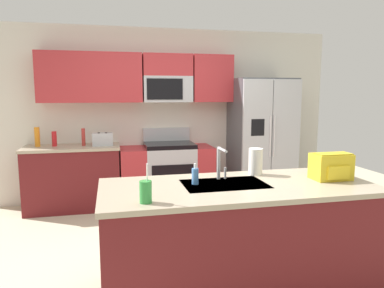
# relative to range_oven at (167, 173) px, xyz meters

# --- Properties ---
(ground_plane) EXTENTS (9.00, 9.00, 0.00)m
(ground_plane) POSITION_rel_range_oven_xyz_m (0.07, -1.80, -0.44)
(ground_plane) COLOR beige
(ground_plane) RESTS_ON ground
(kitchen_wall_unit) EXTENTS (5.20, 0.43, 2.60)m
(kitchen_wall_unit) POSITION_rel_range_oven_xyz_m (-0.07, 0.28, 1.03)
(kitchen_wall_unit) COLOR silver
(kitchen_wall_unit) RESTS_ON ground
(back_counter) EXTENTS (1.30, 0.63, 0.90)m
(back_counter) POSITION_rel_range_oven_xyz_m (-1.34, -0.00, 0.01)
(back_counter) COLOR maroon
(back_counter) RESTS_ON ground
(range_oven) EXTENTS (1.36, 0.61, 1.10)m
(range_oven) POSITION_rel_range_oven_xyz_m (0.00, 0.00, 0.00)
(range_oven) COLOR #B7BABF
(range_oven) RESTS_ON ground
(refrigerator) EXTENTS (0.90, 0.76, 1.85)m
(refrigerator) POSITION_rel_range_oven_xyz_m (1.47, -0.07, 0.48)
(refrigerator) COLOR #4C4F54
(refrigerator) RESTS_ON ground
(island_counter) EXTENTS (2.21, 0.94, 0.90)m
(island_counter) POSITION_rel_range_oven_xyz_m (0.19, -2.53, 0.01)
(island_counter) COLOR maroon
(island_counter) RESTS_ON ground
(toaster) EXTENTS (0.28, 0.16, 0.18)m
(toaster) POSITION_rel_range_oven_xyz_m (-0.92, -0.05, 0.55)
(toaster) COLOR #B7BABF
(toaster) RESTS_ON back_counter
(pepper_mill) EXTENTS (0.05, 0.05, 0.25)m
(pepper_mill) POSITION_rel_range_oven_xyz_m (-1.18, -0.00, 0.58)
(pepper_mill) COLOR #B2332D
(pepper_mill) RESTS_ON back_counter
(bottle_orange) EXTENTS (0.07, 0.07, 0.27)m
(bottle_orange) POSITION_rel_range_oven_xyz_m (-1.79, 0.05, 0.59)
(bottle_orange) COLOR orange
(bottle_orange) RESTS_ON back_counter
(bottle_red) EXTENTS (0.07, 0.07, 0.21)m
(bottle_red) POSITION_rel_range_oven_xyz_m (-1.57, 0.03, 0.56)
(bottle_red) COLOR red
(bottle_red) RESTS_ON back_counter
(sink_faucet) EXTENTS (0.08, 0.21, 0.28)m
(sink_faucet) POSITION_rel_range_oven_xyz_m (0.10, -2.34, 0.62)
(sink_faucet) COLOR #B7BABF
(sink_faucet) RESTS_ON island_counter
(drink_cup_green) EXTENTS (0.08, 0.08, 0.27)m
(drink_cup_green) POSITION_rel_range_oven_xyz_m (-0.59, -2.84, 0.53)
(drink_cup_green) COLOR green
(drink_cup_green) RESTS_ON island_counter
(soap_dispenser) EXTENTS (0.06, 0.06, 0.17)m
(soap_dispenser) POSITION_rel_range_oven_xyz_m (-0.15, -2.43, 0.53)
(soap_dispenser) COLOR #4C8CD8
(soap_dispenser) RESTS_ON island_counter
(paper_towel_roll) EXTENTS (0.12, 0.12, 0.24)m
(paper_towel_roll) POSITION_rel_range_oven_xyz_m (0.47, -2.22, 0.58)
(paper_towel_roll) COLOR white
(paper_towel_roll) RESTS_ON island_counter
(backpack) EXTENTS (0.32, 0.22, 0.23)m
(backpack) POSITION_rel_range_oven_xyz_m (1.03, -2.53, 0.57)
(backpack) COLOR yellow
(backpack) RESTS_ON island_counter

